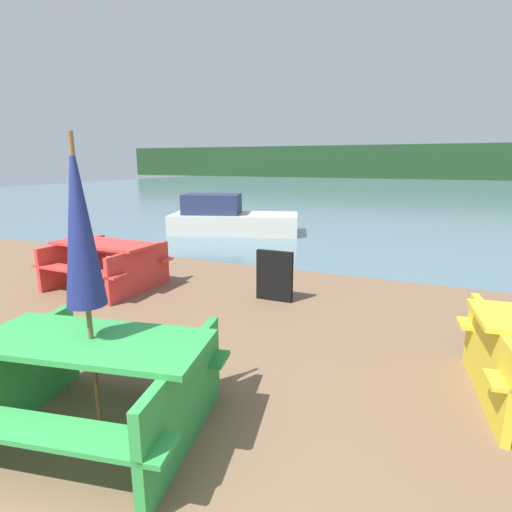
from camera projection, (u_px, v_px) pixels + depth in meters
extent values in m
cube|color=slate|center=(401.00, 189.00, 29.86)|extent=(60.00, 50.00, 0.00)
cube|color=#1E3D1E|center=(413.00, 162.00, 47.31)|extent=(80.00, 1.60, 4.00)
cube|color=green|center=(92.00, 341.00, 2.89)|extent=(1.79, 1.00, 0.04)
cube|color=green|center=(43.00, 431.00, 2.44)|extent=(1.71, 0.59, 0.04)
cube|color=green|center=(133.00, 350.00, 3.49)|extent=(1.71, 0.59, 0.04)
cube|color=green|center=(16.00, 378.00, 3.12)|extent=(0.33, 1.37, 0.72)
cube|color=green|center=(185.00, 400.00, 2.83)|extent=(0.33, 1.37, 0.72)
cube|color=yellow|center=(487.00, 358.00, 3.42)|extent=(0.22, 1.38, 0.73)
cube|color=red|center=(104.00, 244.00, 6.42)|extent=(1.72, 0.76, 0.04)
cube|color=red|center=(78.00, 270.00, 6.01)|extent=(1.71, 0.34, 0.04)
cube|color=red|center=(129.00, 255.00, 6.98)|extent=(1.71, 0.34, 0.04)
cube|color=red|center=(74.00, 262.00, 6.80)|extent=(0.12, 1.38, 0.70)
cube|color=red|center=(140.00, 271.00, 6.22)|extent=(0.12, 1.38, 0.70)
cylinder|color=brown|center=(87.00, 294.00, 2.80)|extent=(0.04, 0.04, 2.20)
cone|color=navy|center=(79.00, 222.00, 2.68)|extent=(0.27, 0.27, 1.18)
cube|color=beige|center=(235.00, 223.00, 11.48)|extent=(3.87, 2.48, 0.56)
cube|color=navy|center=(212.00, 204.00, 11.42)|extent=(1.82, 1.46, 0.56)
cube|color=black|center=(275.00, 276.00, 5.87)|extent=(0.55, 0.08, 0.75)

